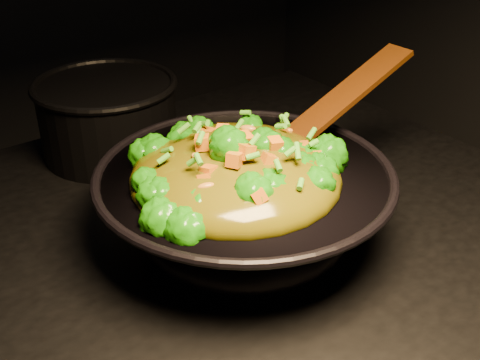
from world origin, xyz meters
TOP-DOWN VIEW (x-y plane):
  - wok at (0.09, -0.04)m, footprint 0.44×0.44m
  - stir_fry at (0.07, -0.05)m, footprint 0.31×0.31m
  - spatula at (0.25, -0.03)m, footprint 0.29×0.05m
  - back_pot at (0.06, 0.32)m, footprint 0.25×0.25m

SIDE VIEW (x-z plane):
  - wok at x=0.09m, z-range 0.90..1.01m
  - back_pot at x=0.06m, z-range 0.90..1.04m
  - stir_fry at x=0.07m, z-range 1.01..1.10m
  - spatula at x=0.25m, z-range 1.00..1.12m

